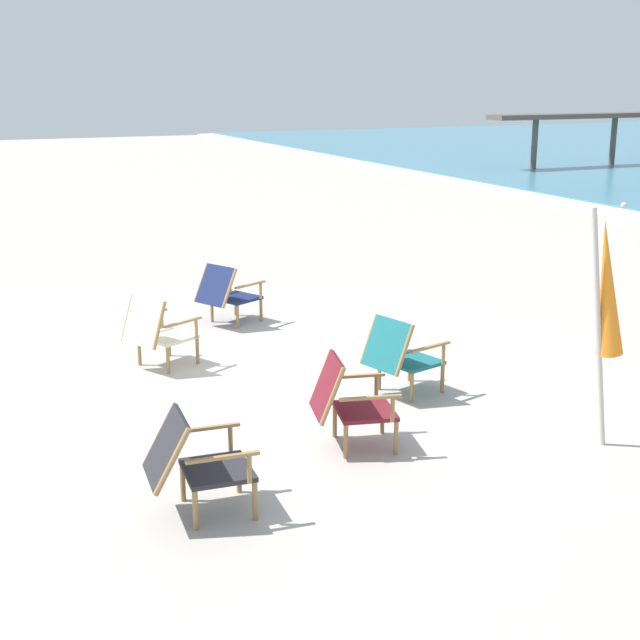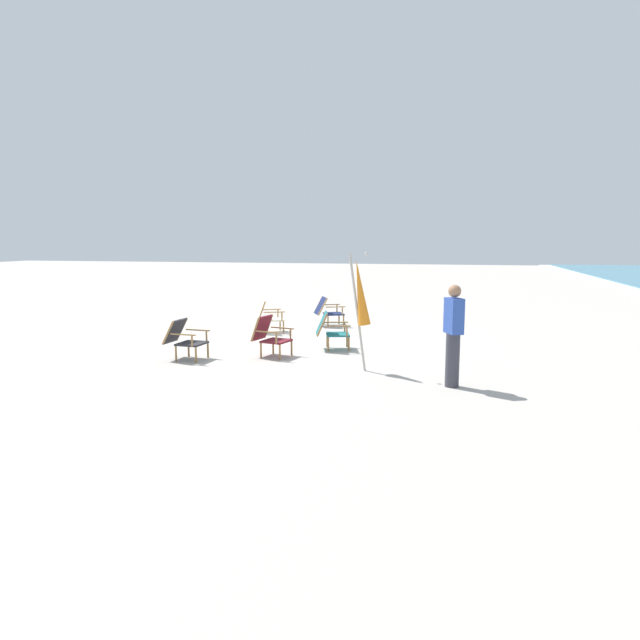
% 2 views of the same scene
% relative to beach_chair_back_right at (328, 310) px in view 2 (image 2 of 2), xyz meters
% --- Properties ---
extents(ground_plane, '(80.00, 80.00, 0.00)m').
position_rel_beach_chair_back_right_xyz_m(ground_plane, '(2.13, -0.60, -0.42)').
color(ground_plane, '#B2AAA0').
extents(beach_chair_back_right, '(0.84, 0.92, 0.79)m').
position_rel_beach_chair_back_right_xyz_m(beach_chair_back_right, '(0.00, 0.00, 0.00)').
color(beach_chair_back_right, '#19234C').
rests_on(beach_chair_back_right, ground).
extents(beach_chair_front_left, '(0.64, 0.80, 0.79)m').
position_rel_beach_chair_back_right_xyz_m(beach_chair_front_left, '(4.83, -1.86, -0.00)').
color(beach_chair_front_left, '#28282D').
rests_on(beach_chair_front_left, ground).
extents(beach_chair_mid_center, '(0.82, 0.87, 0.81)m').
position_rel_beach_chair_back_right_xyz_m(beach_chair_mid_center, '(1.39, -1.26, 0.01)').
color(beach_chair_mid_center, beige).
rests_on(beach_chair_mid_center, ground).
extents(beach_chair_front_right, '(0.72, 0.81, 0.81)m').
position_rel_beach_chair_back_right_xyz_m(beach_chair_front_right, '(4.18, -0.32, 0.01)').
color(beach_chair_front_right, maroon).
rests_on(beach_chair_front_right, ground).
extents(beach_chair_far_center, '(0.73, 0.83, 0.80)m').
position_rel_beach_chair_back_right_xyz_m(beach_chair_far_center, '(3.22, 0.73, 0.00)').
color(beach_chair_far_center, '#196066').
rests_on(beach_chair_far_center, ground).
extents(umbrella_furled_orange, '(0.24, 0.41, 2.11)m').
position_rel_beach_chair_back_right_xyz_m(umbrella_furled_orange, '(5.05, 1.63, 0.96)').
color(umbrella_furled_orange, '#B7B2A8').
rests_on(umbrella_furled_orange, ground).
extents(person_near_chairs, '(0.39, 0.32, 1.63)m').
position_rel_beach_chair_back_right_xyz_m(person_near_chairs, '(5.84, 3.24, 0.41)').
color(person_near_chairs, '#383842').
rests_on(person_near_chairs, ground).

